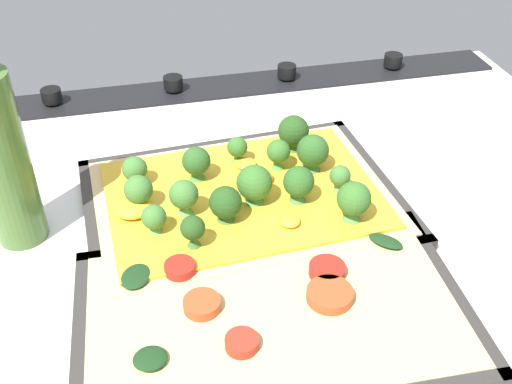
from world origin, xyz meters
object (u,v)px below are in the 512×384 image
broccoli_pizza (245,191)px  veggie_pizza_back (272,309)px  baking_tray_back (273,316)px  baking_tray_front (243,204)px  oil_bottle (1,156)px

broccoli_pizza → veggie_pizza_back: 16.52cm
broccoli_pizza → baking_tray_back: bearing=86.3°
baking_tray_front → broccoli_pizza: (-0.26, 0.00, 1.84)cm
baking_tray_front → veggie_pizza_back: 16.48cm
baking_tray_front → broccoli_pizza: broccoli_pizza is taller
baking_tray_front → veggie_pizza_back: veggie_pizza_back is taller
broccoli_pizza → baking_tray_back: size_ratio=0.92×
baking_tray_front → oil_bottle: oil_bottle is taller
oil_bottle → veggie_pizza_back: bearing=143.0°
veggie_pizza_back → broccoli_pizza: bearing=-94.1°
baking_tray_front → oil_bottle: 25.20cm
broccoli_pizza → oil_bottle: bearing=-1.1°
baking_tray_back → baking_tray_front: bearing=-92.8°
baking_tray_front → oil_bottle: (23.34, -0.47, 9.51)cm
broccoli_pizza → veggie_pizza_back: size_ratio=0.99×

